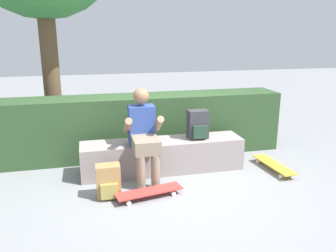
{
  "coord_description": "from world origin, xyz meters",
  "views": [
    {
      "loc": [
        -0.97,
        -3.97,
        1.9
      ],
      "look_at": [
        0.08,
        0.42,
        0.64
      ],
      "focal_mm": 36.54,
      "sensor_mm": 36.0,
      "label": 1
    }
  ],
  "objects_px": {
    "skateboard_near_person": "(149,192)",
    "skateboard_beside_bench": "(274,165)",
    "person_skater": "(143,132)",
    "bench_main": "(163,156)",
    "backpack_on_bench": "(198,125)",
    "backpack_on_ground": "(108,182)"
  },
  "relations": [
    {
      "from": "skateboard_near_person",
      "to": "backpack_on_ground",
      "type": "xyz_separation_m",
      "value": [
        -0.46,
        0.13,
        0.12
      ]
    },
    {
      "from": "person_skater",
      "to": "backpack_on_ground",
      "type": "relative_size",
      "value": 2.99
    },
    {
      "from": "skateboard_near_person",
      "to": "backpack_on_ground",
      "type": "distance_m",
      "value": 0.49
    },
    {
      "from": "skateboard_near_person",
      "to": "skateboard_beside_bench",
      "type": "distance_m",
      "value": 1.91
    },
    {
      "from": "backpack_on_ground",
      "to": "backpack_on_bench",
      "type": "bearing_deg",
      "value": 25.54
    },
    {
      "from": "skateboard_near_person",
      "to": "backpack_on_bench",
      "type": "bearing_deg",
      "value": 41.9
    },
    {
      "from": "person_skater",
      "to": "skateboard_beside_bench",
      "type": "height_order",
      "value": "person_skater"
    },
    {
      "from": "bench_main",
      "to": "backpack_on_bench",
      "type": "distance_m",
      "value": 0.65
    },
    {
      "from": "skateboard_beside_bench",
      "to": "backpack_on_ground",
      "type": "distance_m",
      "value": 2.35
    },
    {
      "from": "person_skater",
      "to": "backpack_on_ground",
      "type": "height_order",
      "value": "person_skater"
    },
    {
      "from": "bench_main",
      "to": "person_skater",
      "type": "xyz_separation_m",
      "value": [
        -0.3,
        -0.22,
        0.42
      ]
    },
    {
      "from": "bench_main",
      "to": "person_skater",
      "type": "bearing_deg",
      "value": -144.39
    },
    {
      "from": "skateboard_near_person",
      "to": "backpack_on_ground",
      "type": "bearing_deg",
      "value": 164.16
    },
    {
      "from": "skateboard_near_person",
      "to": "skateboard_beside_bench",
      "type": "xyz_separation_m",
      "value": [
        1.86,
        0.42,
        0.0
      ]
    },
    {
      "from": "bench_main",
      "to": "backpack_on_ground",
      "type": "distance_m",
      "value": 1.01
    },
    {
      "from": "bench_main",
      "to": "skateboard_beside_bench",
      "type": "height_order",
      "value": "bench_main"
    },
    {
      "from": "skateboard_near_person",
      "to": "backpack_on_ground",
      "type": "height_order",
      "value": "backpack_on_ground"
    },
    {
      "from": "bench_main",
      "to": "skateboard_near_person",
      "type": "relative_size",
      "value": 2.72
    },
    {
      "from": "person_skater",
      "to": "skateboard_beside_bench",
      "type": "xyz_separation_m",
      "value": [
        1.83,
        -0.13,
        -0.57
      ]
    },
    {
      "from": "backpack_on_bench",
      "to": "backpack_on_ground",
      "type": "xyz_separation_m",
      "value": [
        -1.3,
        -0.62,
        -0.45
      ]
    },
    {
      "from": "bench_main",
      "to": "skateboard_near_person",
      "type": "bearing_deg",
      "value": -113.75
    },
    {
      "from": "backpack_on_bench",
      "to": "backpack_on_ground",
      "type": "height_order",
      "value": "backpack_on_bench"
    }
  ]
}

